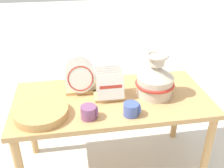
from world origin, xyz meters
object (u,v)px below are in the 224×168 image
at_px(ceramic_vase, 155,79).
at_px(mug_plum_glaze, 89,112).
at_px(wicker_charger_stack, 41,112).
at_px(dish_rack_square_plates, 109,87).
at_px(dish_rack_round_plates, 80,79).
at_px(mug_cobalt_glaze, 132,109).

xyz_separation_m(ceramic_vase, mug_plum_glaze, (-0.49, -0.21, -0.09)).
height_order(wicker_charger_stack, mug_plum_glaze, mug_plum_glaze).
distance_m(dish_rack_square_plates, mug_plum_glaze, 0.29).
distance_m(dish_rack_round_plates, mug_cobalt_glaze, 0.48).
distance_m(wicker_charger_stack, mug_plum_glaze, 0.31).
bearing_deg(ceramic_vase, dish_rack_round_plates, 164.07).
height_order(dish_rack_square_plates, mug_cobalt_glaze, dish_rack_square_plates).
relative_size(ceramic_vase, dish_rack_round_plates, 1.37).
bearing_deg(mug_plum_glaze, wicker_charger_stack, 166.96).
relative_size(ceramic_vase, mug_plum_glaze, 2.92).
xyz_separation_m(dish_rack_square_plates, wicker_charger_stack, (-0.46, -0.16, -0.05)).
bearing_deg(wicker_charger_stack, dish_rack_round_plates, 47.05).
height_order(ceramic_vase, mug_cobalt_glaze, ceramic_vase).
bearing_deg(dish_rack_square_plates, wicker_charger_stack, -160.41).
bearing_deg(wicker_charger_stack, mug_cobalt_glaze, -8.12).
bearing_deg(wicker_charger_stack, ceramic_vase, 9.99).
height_order(dish_rack_square_plates, mug_plum_glaze, dish_rack_square_plates).
distance_m(dish_rack_square_plates, wicker_charger_stack, 0.49).
relative_size(dish_rack_square_plates, mug_cobalt_glaze, 2.04).
height_order(dish_rack_square_plates, wicker_charger_stack, dish_rack_square_plates).
relative_size(mug_cobalt_glaze, mug_plum_glaze, 1.00).
bearing_deg(dish_rack_square_plates, mug_cobalt_glaze, -66.86).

